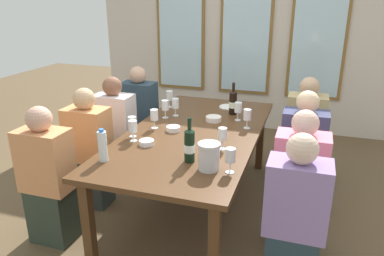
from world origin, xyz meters
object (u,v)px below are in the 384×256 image
tasting_bowl_2 (173,129)px  seated_person_4 (116,133)px  wine_glass_6 (154,116)px  tasting_bowl_0 (147,142)px  white_plate_0 (229,107)px  wine_glass_1 (169,96)px  seated_person_3 (299,186)px  water_bottle (103,146)px  wine_glass_4 (175,104)px  seated_person_6 (48,180)px  wine_glass_7 (223,134)px  seated_person_0 (140,117)px  dining_table (194,139)px  seated_person_5 (302,156)px  tasting_bowl_1 (214,119)px  wine_glass_2 (247,116)px  wine_glass_3 (238,108)px  wine_glass_0 (230,156)px  metal_pitcher (209,156)px  wine_glass_5 (133,127)px  seated_person_2 (89,151)px  wine_bottle_0 (233,102)px  seated_person_1 (304,134)px  seated_person_7 (294,221)px  wine_glass_9 (132,123)px  wine_bottle_1 (189,145)px

tasting_bowl_2 → seated_person_4: (-0.74, 0.29, -0.23)m
wine_glass_6 → tasting_bowl_0: bearing=-76.0°
white_plate_0 → wine_glass_1: (-0.60, -0.18, 0.11)m
seated_person_3 → water_bottle: bearing=-161.1°
wine_glass_4 → seated_person_6: bearing=-117.4°
wine_glass_7 → seated_person_0: (-1.24, 1.12, -0.34)m
dining_table → seated_person_5: size_ratio=1.97×
tasting_bowl_1 → wine_glass_1: 0.64m
white_plate_0 → seated_person_5: size_ratio=0.19×
seated_person_5 → tasting_bowl_0: bearing=-150.6°
tasting_bowl_1 → seated_person_6: bearing=-131.7°
wine_glass_2 → tasting_bowl_1: bearing=163.5°
wine_glass_3 → wine_glass_4: 0.61m
tasting_bowl_0 → wine_glass_0: size_ratio=0.68×
tasting_bowl_0 → metal_pitcher: bearing=-24.7°
tasting_bowl_1 → wine_glass_1: wine_glass_1 is taller
wine_glass_6 → seated_person_3: (1.27, -0.28, -0.33)m
tasting_bowl_0 → dining_table: bearing=56.9°
dining_table → wine_glass_6: bearing=-175.5°
tasting_bowl_1 → seated_person_6: seated_person_6 is taller
metal_pitcher → wine_glass_5: size_ratio=1.09×
dining_table → water_bottle: bearing=-119.3°
metal_pitcher → wine_glass_6: metal_pitcher is taller
tasting_bowl_2 → seated_person_0: (-0.74, 0.86, -0.23)m
tasting_bowl_2 → wine_glass_4: bearing=107.9°
seated_person_0 → seated_person_5: 1.91m
seated_person_4 → seated_person_6: size_ratio=1.00×
wine_glass_0 → seated_person_2: (-1.38, 0.44, -0.34)m
wine_bottle_0 → water_bottle: (-0.65, -1.36, -0.01)m
seated_person_5 → seated_person_0: bearing=163.2°
wine_glass_4 → seated_person_2: 0.92m
tasting_bowl_2 → seated_person_1: size_ratio=0.11×
wine_glass_7 → seated_person_0: 1.70m
wine_glass_0 → seated_person_7: (0.45, -0.11, -0.34)m
dining_table → seated_person_4: 0.96m
wine_glass_0 → seated_person_2: bearing=162.3°
seated_person_6 → wine_glass_0: bearing=5.4°
tasting_bowl_0 → wine_glass_4: size_ratio=0.68×
tasting_bowl_2 → wine_glass_6: wine_glass_6 is taller
wine_glass_9 → wine_bottle_1: bearing=-27.7°
wine_glass_9 → seated_person_5: (1.36, 0.53, -0.34)m
tasting_bowl_1 → seated_person_0: bearing=154.0°
wine_glass_6 → tasting_bowl_1: bearing=38.2°
wine_glass_3 → wine_glass_5: same height
water_bottle → seated_person_4: seated_person_4 is taller
wine_glass_9 → seated_person_2: 0.58m
metal_pitcher → wine_bottle_1: (-0.17, 0.08, 0.03)m
wine_glass_0 → seated_person_1: size_ratio=0.16×
dining_table → seated_person_5: 0.96m
wine_bottle_1 → wine_glass_9: size_ratio=1.87×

